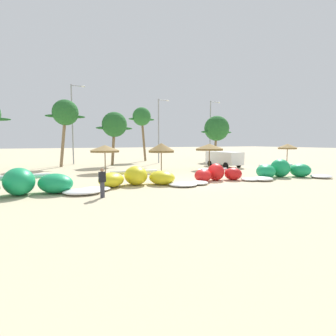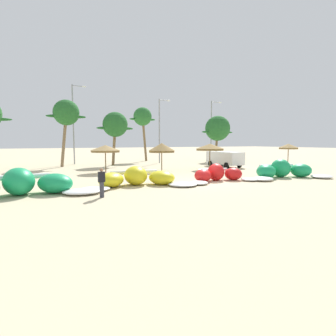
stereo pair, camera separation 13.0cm
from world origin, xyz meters
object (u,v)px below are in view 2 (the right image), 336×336
(palm_center_left, at_px, (143,117))
(lamppost_west_center, at_px, (74,121))
(kite_left_of_center, at_px, (218,174))
(beach_umbrella_middle, at_px, (162,148))
(lamppost_east, at_px, (212,127))
(kite_left, at_px, (137,178))
(kite_far_left, at_px, (20,186))
(beach_umbrella_near_palms, at_px, (210,147))
(palm_left, at_px, (66,113))
(lamppost_east_center, at_px, (160,127))
(parked_van, at_px, (224,158))
(person_near_kites, at_px, (102,183))
(beach_umbrella_outermost, at_px, (288,146))
(palm_left_of_gap, at_px, (115,125))
(kite_center, at_px, (284,171))
(beach_umbrella_near_van, at_px, (105,149))
(palm_center_right, at_px, (218,129))

(palm_center_left, relative_size, lamppost_west_center, 0.79)
(kite_left_of_center, height_order, lamppost_west_center, lamppost_west_center)
(beach_umbrella_middle, relative_size, lamppost_west_center, 0.27)
(lamppost_east, bearing_deg, kite_left, -135.20)
(kite_far_left, xyz_separation_m, palm_center_left, (16.40, 23.80, 6.31))
(beach_umbrella_near_palms, bearing_deg, lamppost_west_center, 131.08)
(kite_left_of_center, height_order, beach_umbrella_near_palms, beach_umbrella_near_palms)
(palm_left, distance_m, lamppost_east_center, 12.97)
(parked_van, relative_size, person_near_kites, 3.12)
(kite_left, xyz_separation_m, kite_left_of_center, (6.45, -0.62, 0.00))
(beach_umbrella_outermost, xyz_separation_m, person_near_kites, (-26.09, -9.82, -1.64))
(kite_left_of_center, relative_size, beach_umbrella_near_palms, 2.03)
(kite_left, distance_m, palm_left_of_gap, 18.28)
(kite_center, xyz_separation_m, palm_center_left, (-3.40, 24.56, 6.31))
(beach_umbrella_near_van, xyz_separation_m, palm_center_left, (9.27, 13.89, 4.55))
(person_near_kites, bearing_deg, beach_umbrella_outermost, 20.63)
(kite_center, height_order, palm_center_right, palm_center_right)
(beach_umbrella_near_palms, height_order, beach_umbrella_outermost, beach_umbrella_near_palms)
(person_near_kites, xyz_separation_m, palm_center_left, (12.37, 26.10, 6.09))
(kite_center, relative_size, beach_umbrella_outermost, 2.73)
(palm_left_of_gap, height_order, lamppost_west_center, lamppost_west_center)
(beach_umbrella_middle, height_order, beach_umbrella_near_palms, beach_umbrella_middle)
(kite_left, height_order, lamppost_west_center, lamppost_west_center)
(person_near_kites, distance_m, palm_left, 21.46)
(lamppost_east_center, bearing_deg, palm_left_of_gap, -170.98)
(kite_far_left, xyz_separation_m, palm_left_of_gap, (10.37, 18.02, 4.64))
(beach_umbrella_near_palms, height_order, palm_left_of_gap, palm_left_of_gap)
(palm_left_of_gap, relative_size, lamppost_east_center, 0.75)
(kite_left, relative_size, lamppost_east_center, 0.89)
(kite_far_left, relative_size, lamppost_east, 0.87)
(kite_center, bearing_deg, person_near_kites, -174.44)
(kite_far_left, relative_size, kite_center, 1.12)
(beach_umbrella_near_van, distance_m, lamppost_east_center, 14.02)
(kite_left, height_order, lamppost_east, lamppost_east)
(beach_umbrella_outermost, relative_size, person_near_kites, 1.74)
(beach_umbrella_outermost, distance_m, lamppost_west_center, 28.51)
(palm_center_right, bearing_deg, kite_center, -110.25)
(kite_left, height_order, parked_van, parked_van)
(kite_left, relative_size, person_near_kites, 5.04)
(kite_center, height_order, lamppost_east_center, lamppost_east_center)
(kite_center, height_order, palm_left, palm_left)
(parked_van, bearing_deg, palm_center_right, 58.52)
(parked_van, xyz_separation_m, palm_center_right, (5.11, 8.34, 4.04))
(lamppost_west_center, bearing_deg, palm_left_of_gap, -41.46)
(lamppost_east_center, bearing_deg, person_near_kites, -121.83)
(person_near_kites, distance_m, lamppost_east_center, 25.57)
(beach_umbrella_outermost, relative_size, palm_center_right, 0.39)
(person_near_kites, xyz_separation_m, palm_left_of_gap, (6.34, 20.31, 4.42))
(beach_umbrella_middle, bearing_deg, beach_umbrella_near_van, 167.23)
(palm_left_of_gap, bearing_deg, palm_center_right, 0.49)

